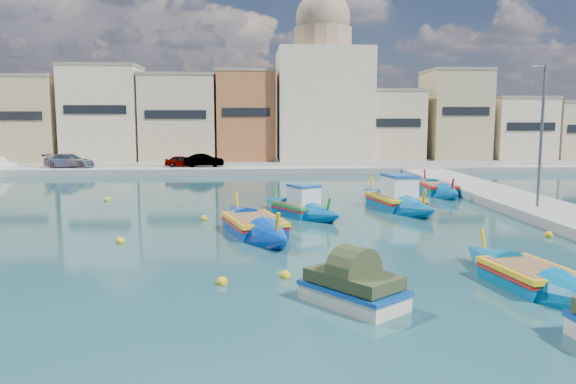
# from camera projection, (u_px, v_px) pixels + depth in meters

# --- Properties ---
(ground) EXTENTS (160.00, 160.00, 0.00)m
(ground) POSITION_uv_depth(u_px,v_px,m) (201.00, 245.00, 23.32)
(ground) COLOR #123236
(ground) RESTS_ON ground
(north_quay) EXTENTS (80.00, 8.00, 0.60)m
(north_quay) POSITION_uv_depth(u_px,v_px,m) (231.00, 168.00, 54.94)
(north_quay) COLOR gray
(north_quay) RESTS_ON ground
(north_townhouses) EXTENTS (83.20, 7.87, 10.19)m
(north_townhouses) POSITION_uv_depth(u_px,v_px,m) (293.00, 120.00, 62.01)
(north_townhouses) COLOR #C8B18B
(north_townhouses) RESTS_ON ground
(church_block) EXTENTS (10.00, 10.00, 19.10)m
(church_block) POSITION_uv_depth(u_px,v_px,m) (322.00, 89.00, 62.40)
(church_block) COLOR beige
(church_block) RESTS_ON ground
(quay_street_lamp) EXTENTS (1.18, 0.16, 8.00)m
(quay_street_lamp) POSITION_uv_depth(u_px,v_px,m) (540.00, 135.00, 29.77)
(quay_street_lamp) COLOR #595B60
(quay_street_lamp) RESTS_ON ground
(parked_cars) EXTENTS (16.68, 2.13, 1.31)m
(parked_cars) POSITION_uv_depth(u_px,v_px,m) (131.00, 161.00, 52.75)
(parked_cars) COLOR #4C1919
(parked_cars) RESTS_ON north_quay
(luzzu_turquoise_cabin) EXTENTS (3.91, 9.91, 3.11)m
(luzzu_turquoise_cabin) POSITION_uv_depth(u_px,v_px,m) (395.00, 202.00, 32.85)
(luzzu_turquoise_cabin) COLOR #005F9F
(luzzu_turquoise_cabin) RESTS_ON ground
(luzzu_blue_cabin) EXTENTS (5.15, 7.29, 2.61)m
(luzzu_blue_cabin) POSITION_uv_depth(u_px,v_px,m) (300.00, 209.00, 30.46)
(luzzu_blue_cabin) COLOR #0059A1
(luzzu_blue_cabin) RESTS_ON ground
(luzzu_cyan_mid) EXTENTS (2.06, 8.29, 2.45)m
(luzzu_cyan_mid) POSITION_uv_depth(u_px,v_px,m) (437.00, 190.00, 39.03)
(luzzu_cyan_mid) COLOR #005DA5
(luzzu_cyan_mid) RESTS_ON ground
(luzzu_blue_south) EXTENTS (4.57, 9.47, 2.67)m
(luzzu_blue_south) POSITION_uv_depth(u_px,v_px,m) (255.00, 227.00, 25.72)
(luzzu_blue_south) COLOR #0035A9
(luzzu_blue_south) RESTS_ON ground
(luzzu_cyan_south) EXTENTS (3.07, 7.63, 2.31)m
(luzzu_cyan_south) POSITION_uv_depth(u_px,v_px,m) (529.00, 279.00, 17.65)
(luzzu_cyan_south) COLOR #0069A0
(luzzu_cyan_south) RESTS_ON ground
(tender_near) EXTENTS (3.13, 3.36, 1.48)m
(tender_near) POSITION_uv_depth(u_px,v_px,m) (353.00, 289.00, 15.87)
(tender_near) COLOR beige
(tender_near) RESTS_ON ground
(mooring_buoys) EXTENTS (22.73, 21.94, 0.36)m
(mooring_buoys) POSITION_uv_depth(u_px,v_px,m) (250.00, 226.00, 27.01)
(mooring_buoys) COLOR yellow
(mooring_buoys) RESTS_ON ground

